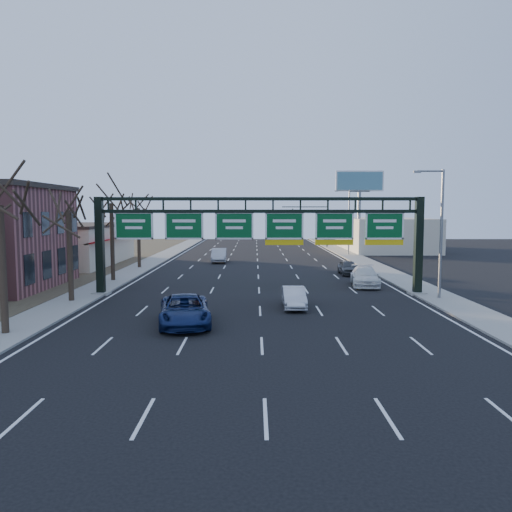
{
  "coord_description": "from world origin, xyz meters",
  "views": [
    {
      "loc": [
        -0.32,
        -28.49,
        6.21
      ],
      "look_at": [
        -0.25,
        4.38,
        3.2
      ],
      "focal_mm": 35.0,
      "sensor_mm": 36.0,
      "label": 1
    }
  ],
  "objects_px": {
    "car_silver_sedan": "(294,297)",
    "car_blue_suv": "(185,310)",
    "car_white_wagon": "(365,276)",
    "sign_gantry": "(261,232)"
  },
  "relations": [
    {
      "from": "sign_gantry",
      "to": "car_white_wagon",
      "type": "distance_m",
      "value": 10.34
    },
    {
      "from": "sign_gantry",
      "to": "car_blue_suv",
      "type": "distance_m",
      "value": 11.34
    },
    {
      "from": "car_blue_suv",
      "to": "car_silver_sedan",
      "type": "height_order",
      "value": "car_blue_suv"
    },
    {
      "from": "sign_gantry",
      "to": "car_blue_suv",
      "type": "relative_size",
      "value": 4.27
    },
    {
      "from": "car_blue_suv",
      "to": "car_white_wagon",
      "type": "xyz_separation_m",
      "value": [
        12.9,
        14.03,
        -0.02
      ]
    },
    {
      "from": "sign_gantry",
      "to": "car_blue_suv",
      "type": "bearing_deg",
      "value": -113.79
    },
    {
      "from": "sign_gantry",
      "to": "car_silver_sedan",
      "type": "height_order",
      "value": "sign_gantry"
    },
    {
      "from": "car_silver_sedan",
      "to": "car_white_wagon",
      "type": "distance_m",
      "value": 11.38
    },
    {
      "from": "car_white_wagon",
      "to": "car_silver_sedan",
      "type": "bearing_deg",
      "value": -117.79
    },
    {
      "from": "car_silver_sedan",
      "to": "car_blue_suv",
      "type": "bearing_deg",
      "value": -142.97
    }
  ]
}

